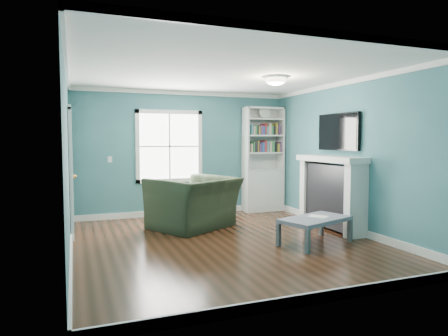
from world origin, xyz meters
name	(u,v)px	position (x,y,z in m)	size (l,w,h in m)	color
floor	(226,242)	(0.00, 0.00, 0.00)	(5.00, 5.00, 0.00)	black
room_walls	(226,140)	(0.00, 0.00, 1.58)	(5.00, 5.00, 5.00)	#30606B
trim	(226,163)	(0.00, 0.00, 1.24)	(4.50, 5.00, 2.60)	white
window	(169,146)	(-0.30, 2.49, 1.45)	(1.40, 0.06, 1.50)	white
bookshelf	(263,170)	(1.77, 2.30, 0.92)	(0.90, 0.35, 2.31)	silver
fireplace	(331,194)	(2.08, 0.20, 0.64)	(0.44, 1.58, 1.30)	black
tv	(338,132)	(2.20, 0.20, 1.72)	(0.06, 1.10, 0.65)	black
door	(71,171)	(-2.22, 1.40, 1.07)	(0.12, 0.98, 2.17)	silver
ceiling_fixture	(276,80)	(0.90, 0.10, 2.55)	(0.38, 0.38, 0.15)	white
light_switch	(110,159)	(-1.50, 2.48, 1.20)	(0.08, 0.01, 0.12)	white
recliner	(194,194)	(-0.17, 1.16, 0.61)	(1.40, 0.91, 1.22)	#212D1C
coffee_table	(315,221)	(1.25, -0.55, 0.35)	(1.24, 0.93, 0.40)	#475055
paper_sheet	(318,216)	(1.34, -0.49, 0.40)	(0.22, 0.28, 0.00)	white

